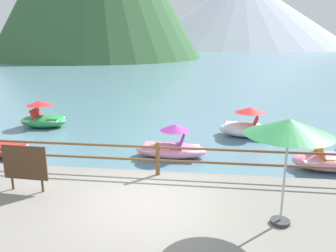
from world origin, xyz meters
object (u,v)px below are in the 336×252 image
at_px(beach_umbrella, 289,129).
at_px(pedal_boat_4, 171,147).
at_px(pedal_boat_0, 43,118).
at_px(pedal_boat_5, 329,161).
at_px(sign_board, 25,163).
at_px(pedal_boat_3, 247,126).

relative_size(beach_umbrella, pedal_boat_4, 0.88).
height_order(pedal_boat_0, pedal_boat_5, pedal_boat_0).
xyz_separation_m(beach_umbrella, pedal_boat_5, (2.33, 4.28, -2.15)).
xyz_separation_m(sign_board, beach_umbrella, (6.02, -0.81, 1.32)).
bearing_deg(pedal_boat_4, pedal_boat_3, 45.99).
bearing_deg(sign_board, pedal_boat_4, 51.45).
relative_size(pedal_boat_3, pedal_boat_4, 0.98).
bearing_deg(pedal_boat_5, beach_umbrella, -118.54).
bearing_deg(beach_umbrella, pedal_boat_5, 61.46).
relative_size(pedal_boat_0, pedal_boat_4, 0.88).
xyz_separation_m(pedal_boat_4, pedal_boat_5, (5.16, -0.53, -0.08)).
relative_size(sign_board, beach_umbrella, 0.53).
relative_size(pedal_boat_0, pedal_boat_3, 0.90).
height_order(sign_board, pedal_boat_5, sign_board).
xyz_separation_m(pedal_boat_0, pedal_boat_3, (9.38, -0.34, 0.00)).
height_order(pedal_boat_4, pedal_boat_5, pedal_boat_4).
distance_m(beach_umbrella, pedal_boat_0, 12.54).
bearing_deg(pedal_boat_3, sign_board, -131.01).
distance_m(sign_board, pedal_boat_0, 8.08).
distance_m(pedal_boat_0, pedal_boat_4, 7.29).
height_order(pedal_boat_3, pedal_boat_5, pedal_boat_3).
bearing_deg(beach_umbrella, pedal_boat_0, 138.82).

